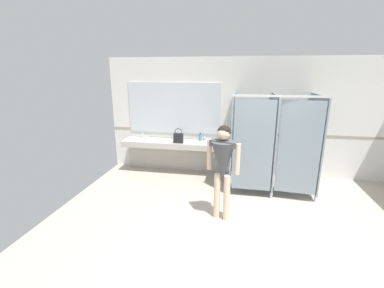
{
  "coord_description": "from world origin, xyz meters",
  "views": [
    {
      "loc": [
        -0.29,
        -3.66,
        2.53
      ],
      "look_at": [
        -1.23,
        1.51,
        1.05
      ],
      "focal_mm": 24.57,
      "sensor_mm": 36.0,
      "label": 1
    }
  ],
  "objects_px": {
    "person_standing": "(223,161)",
    "paper_cup": "(148,139)",
    "soap_dispenser": "(200,137)",
    "handbag": "(178,138)"
  },
  "relations": [
    {
      "from": "soap_dispenser",
      "to": "paper_cup",
      "type": "xyz_separation_m",
      "value": [
        -1.28,
        -0.28,
        -0.04
      ]
    },
    {
      "from": "handbag",
      "to": "soap_dispenser",
      "type": "height_order",
      "value": "handbag"
    },
    {
      "from": "person_standing",
      "to": "paper_cup",
      "type": "bearing_deg",
      "value": 137.19
    },
    {
      "from": "person_standing",
      "to": "handbag",
      "type": "distance_m",
      "value": 2.17
    },
    {
      "from": "soap_dispenser",
      "to": "handbag",
      "type": "bearing_deg",
      "value": -148.19
    },
    {
      "from": "handbag",
      "to": "soap_dispenser",
      "type": "relative_size",
      "value": 1.79
    },
    {
      "from": "person_standing",
      "to": "handbag",
      "type": "height_order",
      "value": "person_standing"
    },
    {
      "from": "handbag",
      "to": "soap_dispenser",
      "type": "xyz_separation_m",
      "value": [
        0.49,
        0.3,
        -0.04
      ]
    },
    {
      "from": "handbag",
      "to": "soap_dispenser",
      "type": "distance_m",
      "value": 0.58
    },
    {
      "from": "handbag",
      "to": "paper_cup",
      "type": "xyz_separation_m",
      "value": [
        -0.79,
        0.03,
        -0.08
      ]
    }
  ]
}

